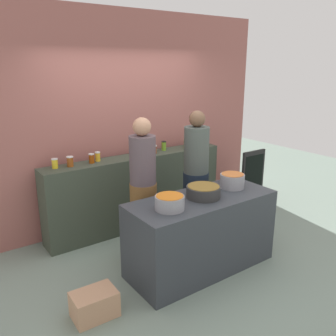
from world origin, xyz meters
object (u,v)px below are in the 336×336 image
Objects in this scene: preserve_jar_8 at (195,142)px; cooking_pot_center at (203,192)px; cooking_pot_left at (170,203)px; cook_with_tongs at (143,195)px; preserve_jar_1 at (70,161)px; preserve_jar_7 at (186,144)px; preserve_jar_3 at (98,156)px; bread_crate at (94,304)px; preserve_jar_2 at (92,158)px; cooking_pot_right at (232,181)px; cook_in_cap at (196,184)px; preserve_jar_6 at (164,146)px; preserve_jar_4 at (139,149)px; chalkboard_sign at (252,180)px; preserve_jar_0 at (55,163)px; preserve_jar_5 at (154,149)px.

preserve_jar_8 reaches higher than cooking_pot_center.
cook_with_tongs reaches higher than cooking_pot_left.
preserve_jar_7 is at bearing -2.09° from preserve_jar_1.
preserve_jar_8 reaches higher than preserve_jar_3.
preserve_jar_2 is at bearing 65.12° from bread_crate.
cook_in_cap is at bearing 105.32° from cooking_pot_right.
cook_in_cap is at bearing -120.23° from preserve_jar_7.
cooking_pot_center is (-1.02, -1.39, -0.19)m from preserve_jar_8.
preserve_jar_3 reaches higher than cooking_pot_left.
preserve_jar_6 is 0.34× the size of bread_crate.
preserve_jar_4 reaches higher than chalkboard_sign.
preserve_jar_8 reaches higher than bread_crate.
preserve_jar_7 is at bearing 30.55° from cook_with_tongs.
cooking_pot_left is 1.05× the size of cooking_pot_right.
preserve_jar_3 is 0.42× the size of cooking_pot_left.
cook_in_cap is at bearing 20.05° from bread_crate.
preserve_jar_0 is 0.93× the size of preserve_jar_1.
cook_in_cap reaches higher than cooking_pot_right.
preserve_jar_3 is 0.64m from preserve_jar_4.
preserve_jar_3 is at bearing 5.65° from preserve_jar_1.
cooking_pot_right is (-0.53, -1.35, -0.17)m from preserve_jar_8.
cooking_pot_center is at bearing -67.87° from preserve_jar_3.
cook_in_cap is (0.29, -0.91, -0.32)m from preserve_jar_4.
cooking_pot_center is (1.16, -1.45, -0.18)m from preserve_jar_0.
preserve_jar_7 is 0.98× the size of preserve_jar_8.
preserve_jar_5 is at bearing 97.84° from cook_in_cap.
preserve_jar_7 reaches higher than chalkboard_sign.
preserve_jar_4 is 1.01m from cook_in_cap.
preserve_jar_8 reaches higher than preserve_jar_0.
cook_with_tongs is (-0.63, -0.73, -0.32)m from preserve_jar_5.
preserve_jar_6 is at bearing 1.25° from preserve_jar_1.
preserve_jar_8 is 0.15× the size of chalkboard_sign.
chalkboard_sign is at bearing -18.77° from preserve_jar_5.
preserve_jar_4 reaches higher than preserve_jar_0.
preserve_jar_8 is 0.50× the size of cooking_pot_right.
preserve_jar_1 is 1.79m from preserve_jar_7.
preserve_jar_5 is at bearing 100.75° from cooking_pot_right.
preserve_jar_7 is at bearing 32.99° from bread_crate.
preserve_jar_1 reaches higher than preserve_jar_5.
preserve_jar_8 is at bearing -1.40° from preserve_jar_0.
chalkboard_sign is (3.15, 0.92, 0.37)m from bread_crate.
cooking_pot_right reaches higher than cooking_pot_left.
preserve_jar_7 is 2.79m from bread_crate.
preserve_jar_3 is 1.05m from preserve_jar_6.
cooking_pot_left is 0.79× the size of cooking_pot_center.
cook_in_cap is at bearing -72.11° from preserve_jar_4.
cooking_pot_center is 0.22× the size of cook_in_cap.
preserve_jar_6 reaches higher than cooking_pot_right.
preserve_jar_2 is 0.31× the size of bread_crate.
preserve_jar_8 is at bearing 31.58° from bread_crate.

